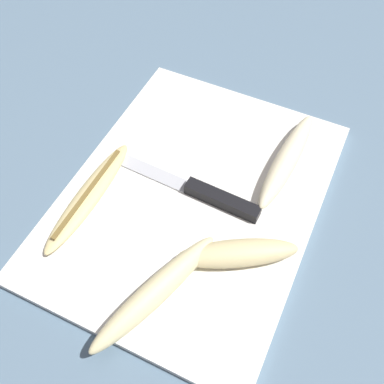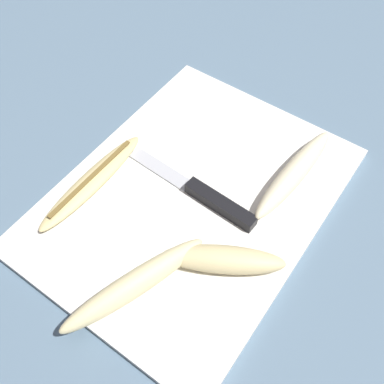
{
  "view_description": "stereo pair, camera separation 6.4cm",
  "coord_description": "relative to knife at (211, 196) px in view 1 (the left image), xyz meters",
  "views": [
    {
      "loc": [
        -0.33,
        -0.16,
        0.55
      ],
      "look_at": [
        0.0,
        0.0,
        0.02
      ],
      "focal_mm": 42.0,
      "sensor_mm": 36.0,
      "label": 1
    },
    {
      "loc": [
        -0.3,
        -0.21,
        0.55
      ],
      "look_at": [
        0.0,
        0.0,
        0.02
      ],
      "focal_mm": 42.0,
      "sensor_mm": 36.0,
      "label": 2
    }
  ],
  "objects": [
    {
      "name": "banana_spotted_left",
      "position": [
        -0.08,
        0.16,
        0.0
      ],
      "size": [
        0.21,
        0.04,
        0.02
      ],
      "rotation": [
        0.0,
        0.0,
        1.57
      ],
      "color": "#DBC684",
      "rests_on": "cutting_board"
    },
    {
      "name": "knife",
      "position": [
        0.0,
        0.0,
        0.0
      ],
      "size": [
        0.03,
        0.22,
        0.02
      ],
      "rotation": [
        0.0,
        0.0,
        -0.05
      ],
      "color": "black",
      "rests_on": "cutting_board"
    },
    {
      "name": "ground_plane",
      "position": [
        -0.01,
        0.03,
        -0.02
      ],
      "size": [
        4.0,
        4.0,
        0.0
      ],
      "primitive_type": "plane",
      "color": "slate"
    },
    {
      "name": "banana_bright_far",
      "position": [
        0.1,
        -0.08,
        0.01
      ],
      "size": [
        0.2,
        0.04,
        0.03
      ],
      "rotation": [
        0.0,
        0.0,
        4.66
      ],
      "color": "beige",
      "rests_on": "cutting_board"
    },
    {
      "name": "banana_soft_right",
      "position": [
        -0.17,
        0.0,
        0.01
      ],
      "size": [
        0.21,
        0.1,
        0.04
      ],
      "rotation": [
        0.0,
        0.0,
        1.25
      ],
      "color": "beige",
      "rests_on": "cutting_board"
    },
    {
      "name": "banana_mellow_near",
      "position": [
        -0.07,
        -0.07,
        0.01
      ],
      "size": [
        0.11,
        0.16,
        0.03
      ],
      "rotation": [
        0.0,
        0.0,
        0.53
      ],
      "color": "beige",
      "rests_on": "cutting_board"
    },
    {
      "name": "cutting_board",
      "position": [
        -0.01,
        0.03,
        -0.01
      ],
      "size": [
        0.46,
        0.35,
        0.01
      ],
      "color": "white",
      "rests_on": "ground_plane"
    }
  ]
}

